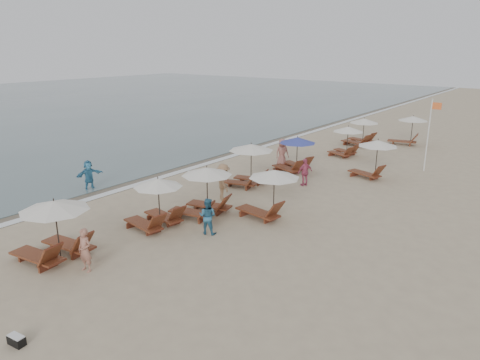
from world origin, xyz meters
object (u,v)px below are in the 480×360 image
Objects in this scene: beachgoer_mid_b at (223,182)px; lounger_station_5 at (345,140)px; flag_pole_near at (429,132)px; lounger_station_0 at (53,231)px; lounger_station_2 at (203,193)px; beachgoer_far_a at (305,172)px; beachgoer_near at (85,250)px; lounger_station_6 at (360,132)px; lounger_station_1 at (155,205)px; beachgoer_mid_a at (208,216)px; inland_station_0 at (266,191)px; lounger_station_4 at (293,154)px; lounger_station_3 at (248,164)px; duffel_bag at (16,340)px; beachgoer_far_b at (282,153)px; inland_station_1 at (372,155)px; inland_station_2 at (408,128)px; waterline_walker at (89,175)px.

lounger_station_5 is at bearing -57.01° from beachgoer_mid_b.
lounger_station_0 is at bearing -109.33° from flag_pole_near.
lounger_station_2 reaches higher than beachgoer_far_a.
beachgoer_near is 0.83× the size of beachgoer_mid_b.
lounger_station_6 is at bearing 91.50° from lounger_station_2.
lounger_station_1 is 1.68× the size of beachgoer_mid_a.
lounger_station_1 is 4.82m from inland_station_0.
lounger_station_6 is 17.49m from inland_station_0.
lounger_station_5 reaches higher than beachgoer_mid_a.
inland_station_0 is 1.87× the size of beachgoer_near.
beachgoer_mid_a is (2.19, -10.38, -0.29)m from lounger_station_4.
lounger_station_2 is 4.96m from lounger_station_3.
beachgoer_near reaches higher than duffel_bag.
beachgoer_far_a is 0.86× the size of beachgoer_far_b.
beachgoer_far_b is (-4.23, 8.06, -0.40)m from inland_station_0.
lounger_station_2 reaches higher than inland_station_1.
beachgoer_near is at bearing 57.47° from beachgoer_mid_a.
lounger_station_0 is 15.91m from beachgoer_far_b.
beachgoer_far_b is (-1.78, 9.47, -0.18)m from lounger_station_2.
lounger_station_3 is 1.50× the size of beachgoer_far_b.
inland_station_2 reaches higher than duffel_bag.
inland_station_1 is 1.54× the size of beachgoer_far_b.
flag_pole_near reaches higher than beachgoer_far_b.
duffel_bag is 0.11× the size of flag_pole_near.
beachgoer_far_b is 8.87m from flag_pole_near.
lounger_station_3 reaches higher than lounger_station_5.
beachgoer_far_b is at bearing -98.01° from lounger_station_6.
inland_station_2 is 12.17m from beachgoer_far_b.
inland_station_0 reaches higher than duffel_bag.
lounger_station_1 is at bearing -109.25° from inland_station_1.
lounger_station_0 is 4.25m from lounger_station_1.
lounger_station_4 is 0.98× the size of lounger_station_6.
inland_station_2 is at bearing -62.69° from beachgoer_mid_b.
lounger_station_5 is 4.73× the size of duffel_bag.
beachgoer_near is at bearing 4.46° from lounger_station_0.
lounger_station_2 is 7.43m from waterline_walker.
waterline_walker is at bearing -138.09° from lounger_station_3.
lounger_station_6 is 0.61× the size of flag_pole_near.
lounger_station_4 reaches higher than waterline_walker.
beachgoer_mid_b is (-0.95, 8.48, 0.16)m from beachgoer_near.
lounger_station_1 is at bearing -97.69° from inland_station_2.
beachgoer_far_b is (-1.29, -9.18, -0.09)m from lounger_station_6.
lounger_station_6 is at bearing 87.48° from beachgoer_near.
inland_station_1 is at bearing -49.28° from lounger_station_5.
lounger_station_2 is 1.78× the size of beachgoer_far_a.
beachgoer_near is 15.91m from beachgoer_far_b.
lounger_station_3 is at bearing -92.38° from lounger_station_6.
inland_station_0 is (2.94, -17.24, 0.30)m from lounger_station_6.
inland_station_0 is 1.01× the size of inland_station_2.
beachgoer_mid_b is at bearing -99.23° from inland_station_2.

